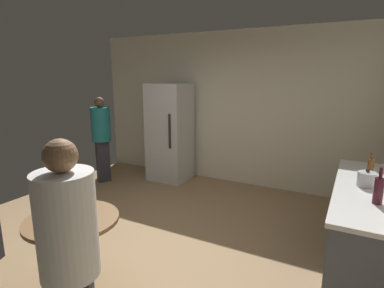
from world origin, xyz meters
TOP-DOWN VIEW (x-y plane):
  - ground_plane at (0.00, 0.00)m, footprint 5.20×5.20m
  - wall_back at (0.00, 2.63)m, footprint 5.32×0.06m
  - refrigerator at (-0.96, 2.20)m, footprint 0.70×0.68m
  - kitchen_counter at (2.28, 0.64)m, footprint 0.64×1.96m
  - kettle at (2.23, 0.66)m, footprint 0.24×0.17m
  - wine_bottle_on_counter at (2.30, 0.24)m, footprint 0.08×0.08m
  - beer_bottle_on_counter at (2.27, 1.16)m, footprint 0.06×0.06m
  - foreground_table at (0.00, -0.92)m, footprint 0.80×0.80m
  - beer_bottle_amber at (-0.09, -0.92)m, footprint 0.06×0.06m
  - beer_bottle_brown at (-0.17, -0.73)m, footprint 0.06×0.06m
  - beer_bottle_green at (-0.18, -0.95)m, footprint 0.06×0.06m
  - plastic_cup_blue at (0.11, -0.96)m, footprint 0.08×0.08m
  - person_in_white_shirt at (0.69, -1.51)m, footprint 0.48×0.48m
  - person_in_teal_shirt at (-1.99, 1.49)m, footprint 0.47×0.47m

SIDE VIEW (x-z plane):
  - ground_plane at x=0.00m, z-range -0.10..0.00m
  - kitchen_counter at x=2.28m, z-range 0.00..0.90m
  - foreground_table at x=0.00m, z-range 0.26..1.00m
  - plastic_cup_blue at x=0.11m, z-range 0.73..0.85m
  - beer_bottle_amber at x=-0.09m, z-range 0.70..0.93m
  - beer_bottle_brown at x=-0.17m, z-range 0.70..0.93m
  - beer_bottle_green at x=-0.18m, z-range 0.70..0.93m
  - refrigerator at x=-0.96m, z-range 0.00..1.80m
  - person_in_teal_shirt at x=-1.99m, z-range 0.13..1.69m
  - person_in_white_shirt at x=0.69m, z-range 0.13..1.74m
  - kettle at x=2.23m, z-range 0.88..1.06m
  - beer_bottle_on_counter at x=2.27m, z-range 0.87..1.10m
  - wine_bottle_on_counter at x=2.30m, z-range 0.86..1.17m
  - wall_back at x=0.00m, z-range 0.00..2.70m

